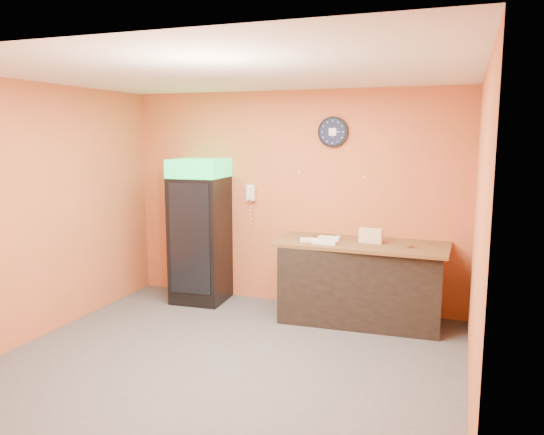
% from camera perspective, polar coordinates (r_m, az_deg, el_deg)
% --- Properties ---
extents(floor, '(4.50, 4.50, 0.00)m').
position_cam_1_polar(floor, '(5.53, -4.58, -15.01)').
color(floor, '#47474C').
rests_on(floor, ground).
extents(back_wall, '(4.50, 0.02, 2.80)m').
position_cam_1_polar(back_wall, '(6.97, 2.14, 2.01)').
color(back_wall, '#D6643C').
rests_on(back_wall, floor).
extents(left_wall, '(0.02, 4.00, 2.80)m').
position_cam_1_polar(left_wall, '(6.39, -23.41, 0.64)').
color(left_wall, '#D6643C').
rests_on(left_wall, floor).
extents(right_wall, '(0.02, 4.00, 2.80)m').
position_cam_1_polar(right_wall, '(4.66, 21.24, -2.07)').
color(right_wall, '#D6643C').
rests_on(right_wall, floor).
extents(ceiling, '(4.50, 4.00, 0.02)m').
position_cam_1_polar(ceiling, '(5.08, -4.99, 15.22)').
color(ceiling, white).
rests_on(ceiling, back_wall).
extents(beverage_cooler, '(0.71, 0.72, 1.92)m').
position_cam_1_polar(beverage_cooler, '(7.13, -7.89, -1.66)').
color(beverage_cooler, black).
rests_on(beverage_cooler, floor).
extents(prep_counter, '(1.89, 0.91, 0.93)m').
position_cam_1_polar(prep_counter, '(6.52, 9.52, -7.00)').
color(prep_counter, black).
rests_on(prep_counter, floor).
extents(wall_clock, '(0.38, 0.06, 0.38)m').
position_cam_1_polar(wall_clock, '(6.74, 6.59, 9.13)').
color(wall_clock, black).
rests_on(wall_clock, back_wall).
extents(wall_phone, '(0.11, 0.10, 0.21)m').
position_cam_1_polar(wall_phone, '(7.10, -2.32, 2.68)').
color(wall_phone, white).
rests_on(wall_phone, back_wall).
extents(butcher_paper, '(2.03, 0.93, 0.04)m').
position_cam_1_polar(butcher_paper, '(6.40, 9.63, -2.83)').
color(butcher_paper, brown).
rests_on(butcher_paper, prep_counter).
extents(sub_roll_stack, '(0.28, 0.11, 0.17)m').
position_cam_1_polar(sub_roll_stack, '(6.37, 10.58, -1.94)').
color(sub_roll_stack, beige).
rests_on(sub_roll_stack, butcher_paper).
extents(wrapped_sandwich_left, '(0.28, 0.16, 0.04)m').
position_cam_1_polar(wrapped_sandwich_left, '(6.37, 4.23, -2.43)').
color(wrapped_sandwich_left, white).
rests_on(wrapped_sandwich_left, butcher_paper).
extents(wrapped_sandwich_mid, '(0.29, 0.13, 0.04)m').
position_cam_1_polar(wrapped_sandwich_mid, '(6.24, 5.68, -2.67)').
color(wrapped_sandwich_mid, white).
rests_on(wrapped_sandwich_mid, butcher_paper).
extents(wrapped_sandwich_right, '(0.27, 0.13, 0.04)m').
position_cam_1_polar(wrapped_sandwich_right, '(6.50, 6.18, -2.23)').
color(wrapped_sandwich_right, white).
rests_on(wrapped_sandwich_right, butcher_paper).
extents(kitchen_tool, '(0.06, 0.06, 0.06)m').
position_cam_1_polar(kitchen_tool, '(6.51, 7.18, -2.14)').
color(kitchen_tool, silver).
rests_on(kitchen_tool, butcher_paper).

